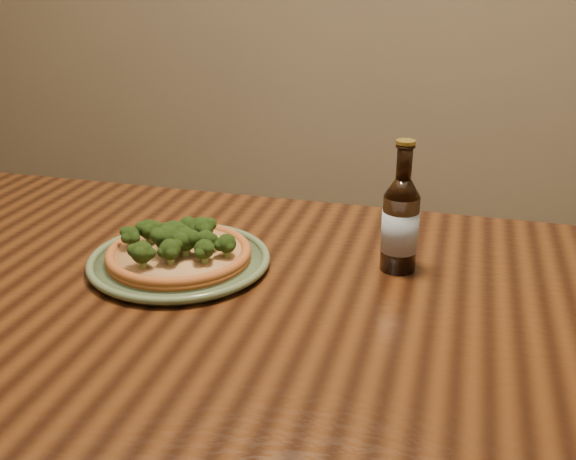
% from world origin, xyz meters
% --- Properties ---
extents(table, '(1.60, 0.90, 0.75)m').
position_xyz_m(table, '(0.00, 0.10, 0.66)').
color(table, '#41200E').
rests_on(table, ground).
extents(plate, '(0.32, 0.32, 0.02)m').
position_xyz_m(plate, '(0.05, 0.17, 0.76)').
color(plate, '#556747').
rests_on(plate, table).
extents(pizza, '(0.25, 0.25, 0.07)m').
position_xyz_m(pizza, '(0.05, 0.17, 0.78)').
color(pizza, '#A95926').
rests_on(pizza, plate).
extents(beer_bottle, '(0.06, 0.06, 0.23)m').
position_xyz_m(beer_bottle, '(0.41, 0.26, 0.83)').
color(beer_bottle, black).
rests_on(beer_bottle, table).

